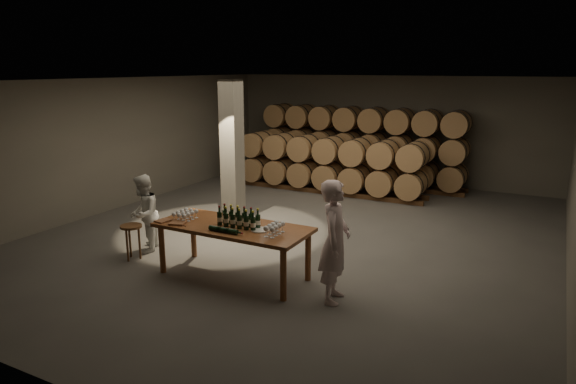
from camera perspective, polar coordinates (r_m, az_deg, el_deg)
The scene contains 15 objects.
room at distance 11.57m, azimuth -6.22°, elevation 4.44°, with size 12.00×12.00×12.00m.
tasting_table at distance 8.59m, azimuth -6.12°, elevation -4.37°, with size 2.60×1.10×0.90m.
barrel_stack_back at distance 15.52m, azimuth 8.07°, elevation 5.25°, with size 6.26×0.95×2.31m.
barrel_stack_front at distance 14.43m, azimuth 4.66°, elevation 3.22°, with size 5.48×0.95×1.57m.
bottle_cluster at distance 8.45m, azimuth -5.51°, elevation -3.09°, with size 0.73×0.23×0.33m.
lying_bottles at distance 8.21m, azimuth -7.13°, elevation -4.21°, with size 0.62×0.08×0.08m.
glass_cluster_left at distance 8.98m, azimuth -11.36°, elevation -2.31°, with size 0.30×0.41×0.16m.
glass_cluster_right at distance 8.04m, azimuth -1.53°, elevation -3.85°, with size 0.20×0.42×0.18m.
plate at distance 8.27m, azimuth -3.11°, elevation -4.23°, with size 0.31×0.31×0.02m, color silver.
notebook_near at distance 8.77m, azimuth -12.17°, elevation -3.41°, with size 0.26×0.20×0.03m, color brown.
notebook_corner at distance 8.99m, azimuth -13.69°, elevation -3.10°, with size 0.20×0.25×0.02m, color brown.
pen at distance 8.66m, azimuth -11.51°, elevation -3.68°, with size 0.01×0.01×0.13m, color black.
stool at distance 9.81m, azimuth -17.01°, elevation -4.21°, with size 0.39×0.39×0.65m.
person_man at distance 7.67m, azimuth 5.23°, elevation -5.50°, with size 0.68×0.45×1.88m, color silver.
person_woman at distance 10.11m, azimuth -15.75°, elevation -2.33°, with size 0.73×0.57×1.49m, color white.
Camera 1 is at (4.59, -9.26, 3.46)m, focal length 32.00 mm.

